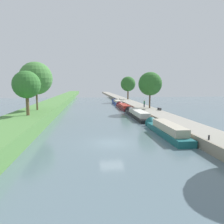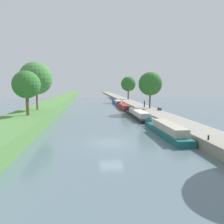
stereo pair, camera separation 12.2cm
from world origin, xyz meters
name	(u,v)px [view 2 (the right image)]	position (x,y,z in m)	size (l,w,h in m)	color
ground_plane	(111,143)	(0.00, 0.00, 0.00)	(160.00, 160.00, 0.00)	slate
right_towpath	(204,136)	(10.53, 0.00, 0.51)	(4.03, 260.00, 1.02)	gray
stone_quay	(186,136)	(8.39, 0.00, 0.54)	(0.25, 260.00, 1.07)	gray
narrowboat_teal	(165,129)	(7.10, 2.98, 0.65)	(1.95, 11.68, 2.16)	#195B60
narrowboat_black	(137,114)	(6.93, 17.40, 0.58)	(2.13, 14.52, 2.17)	black
narrowboat_maroon	(123,107)	(6.85, 32.10, 0.46)	(2.18, 12.98, 2.08)	maroon
narrowboat_blue	(117,102)	(7.00, 44.73, 0.54)	(2.05, 12.43, 1.95)	#283D93
tree_rightbank_midnear	(150,84)	(11.21, 22.94, 6.37)	(5.15, 5.15, 7.93)	#4C3828
tree_rightbank_midfar	(128,84)	(11.86, 50.97, 6.45)	(5.22, 5.22, 8.06)	brown
tree_leftbank_downstream	(36,78)	(-11.39, 16.44, 7.29)	(5.69, 5.69, 8.43)	brown
tree_leftbank_upstream	(26,85)	(-11.24, 10.10, 6.17)	(3.99, 3.99, 6.48)	brown
person_walking	(144,104)	(10.47, 24.69, 1.90)	(0.34, 0.34, 1.66)	#282D42
mooring_bollard_near	(208,138)	(8.82, -3.50, 1.25)	(0.16, 0.16, 0.45)	black
mooring_bollard_far	(120,99)	(8.82, 50.20, 1.25)	(0.16, 0.16, 0.45)	black
park_bench	(160,108)	(12.10, 19.09, 1.37)	(0.44, 1.50, 0.47)	#333338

